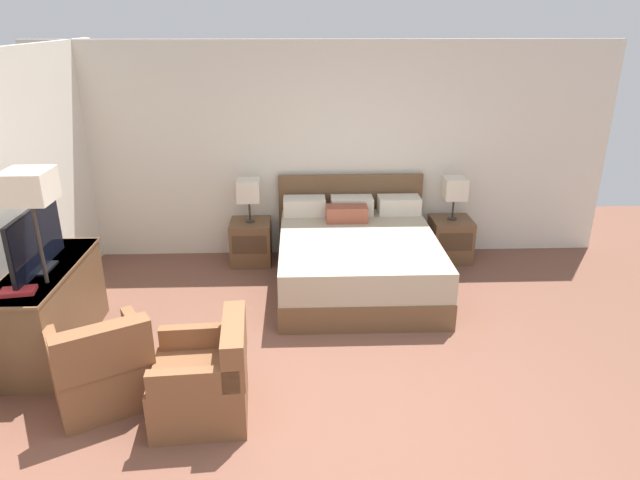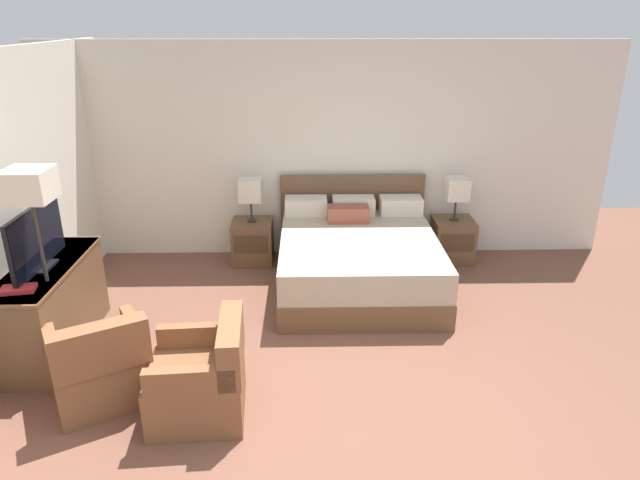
# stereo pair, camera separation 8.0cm
# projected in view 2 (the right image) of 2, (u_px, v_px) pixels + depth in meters

# --- Properties ---
(ground_plane) EXTENTS (10.03, 10.03, 0.00)m
(ground_plane) POSITION_uv_depth(u_px,v_px,m) (344.00, 429.00, 4.14)
(ground_plane) COLOR brown
(wall_back) EXTENTS (6.80, 0.06, 2.55)m
(wall_back) POSITION_uv_depth(u_px,v_px,m) (328.00, 152.00, 6.81)
(wall_back) COLOR silver
(wall_back) RESTS_ON ground
(wall_left) EXTENTS (0.06, 5.14, 2.55)m
(wall_left) POSITION_uv_depth(u_px,v_px,m) (8.00, 205.00, 4.89)
(wall_left) COLOR silver
(wall_left) RESTS_ON ground
(bed) EXTENTS (1.75, 1.99, 1.02)m
(bed) POSITION_uv_depth(u_px,v_px,m) (358.00, 258.00, 6.22)
(bed) COLOR brown
(bed) RESTS_ON ground
(nightstand_left) EXTENTS (0.48, 0.46, 0.52)m
(nightstand_left) POSITION_uv_depth(u_px,v_px,m) (253.00, 242.00, 6.86)
(nightstand_left) COLOR brown
(nightstand_left) RESTS_ON ground
(nightstand_right) EXTENTS (0.48, 0.46, 0.52)m
(nightstand_right) POSITION_uv_depth(u_px,v_px,m) (452.00, 240.00, 6.91)
(nightstand_right) COLOR brown
(nightstand_right) RESTS_ON ground
(table_lamp_left) EXTENTS (0.26, 0.26, 0.52)m
(table_lamp_left) POSITION_uv_depth(u_px,v_px,m) (250.00, 191.00, 6.63)
(table_lamp_left) COLOR #332D28
(table_lamp_left) RESTS_ON nightstand_left
(table_lamp_right) EXTENTS (0.26, 0.26, 0.52)m
(table_lamp_right) POSITION_uv_depth(u_px,v_px,m) (457.00, 189.00, 6.68)
(table_lamp_right) COLOR #332D28
(table_lamp_right) RESTS_ON nightstand_right
(dresser) EXTENTS (0.50, 1.43, 0.79)m
(dresser) POSITION_uv_depth(u_px,v_px,m) (51.00, 306.00, 5.03)
(dresser) COLOR brown
(dresser) RESTS_ON ground
(tv) EXTENTS (0.18, 0.93, 0.54)m
(tv) POSITION_uv_depth(u_px,v_px,m) (37.00, 239.00, 4.77)
(tv) COLOR black
(tv) RESTS_ON dresser
(book_red_cover) EXTENTS (0.28, 0.19, 0.03)m
(book_red_cover) POSITION_uv_depth(u_px,v_px,m) (18.00, 289.00, 4.45)
(book_red_cover) COLOR #B7282D
(book_red_cover) RESTS_ON dresser
(armchair_by_window) EXTENTS (0.93, 0.93, 0.76)m
(armchair_by_window) POSITION_uv_depth(u_px,v_px,m) (100.00, 367.00, 4.36)
(armchair_by_window) COLOR brown
(armchair_by_window) RESTS_ON ground
(armchair_companion) EXTENTS (0.74, 0.73, 0.76)m
(armchair_companion) POSITION_uv_depth(u_px,v_px,m) (202.00, 380.00, 4.21)
(armchair_companion) COLOR brown
(armchair_companion) RESTS_ON ground
(floor_lamp) EXTENTS (0.34, 0.34, 1.72)m
(floor_lamp) POSITION_uv_depth(u_px,v_px,m) (32.00, 202.00, 4.38)
(floor_lamp) COLOR #332D28
(floor_lamp) RESTS_ON ground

